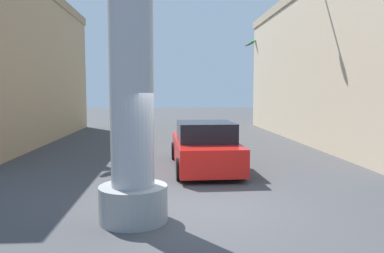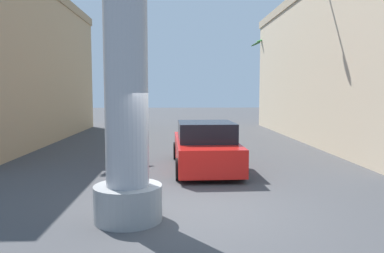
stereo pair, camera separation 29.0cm
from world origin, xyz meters
TOP-DOWN VIEW (x-y plane):
  - ground_plane at (0.00, 10.00)m, footprint 86.29×86.29m
  - building_right at (9.57, 11.66)m, footprint 7.67×18.28m
  - street_lamp at (5.95, 8.57)m, footprint 2.88×0.28m
  - car_lead at (0.46, 4.46)m, footprint 2.13×4.91m
  - palm_tree_mid_left at (-6.79, 10.10)m, footprint 3.26×3.33m
  - palm_tree_far_right at (6.41, 20.83)m, footprint 2.60×2.73m
  - pedestrian_mid_right at (6.01, 7.51)m, footprint 0.45×0.45m

SIDE VIEW (x-z plane):
  - ground_plane at x=0.00m, z-range 0.00..0.00m
  - car_lead at x=0.46m, z-range -0.08..1.48m
  - pedestrian_mid_right at x=6.01m, z-range 0.15..1.88m
  - building_right at x=9.57m, z-range 0.01..7.77m
  - palm_tree_far_right at x=6.41m, z-range 1.01..7.68m
  - street_lamp at x=5.95m, z-range 0.81..8.50m
  - palm_tree_mid_left at x=-6.79m, z-range 1.27..10.30m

